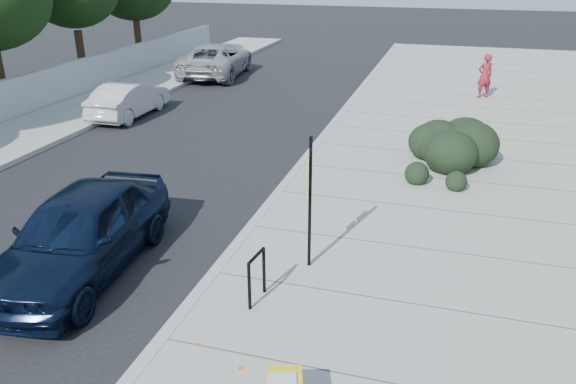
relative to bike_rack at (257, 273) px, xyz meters
name	(u,v)px	position (x,y,z in m)	size (l,w,h in m)	color
ground	(214,279)	(-1.06, 0.63, -0.68)	(120.00, 120.00, 0.00)	black
sidewalk_near	(517,204)	(4.54, 5.63, -0.60)	(11.20, 50.00, 0.15)	gray
curb_near	(290,179)	(-1.06, 5.63, -0.59)	(0.22, 50.00, 0.17)	#9E9E99
curb_far	(34,151)	(-9.06, 5.63, -0.59)	(0.22, 50.00, 0.17)	#9E9E99
bike_rack	(257,273)	(0.00, 0.00, 0.00)	(0.12, 0.60, 0.88)	black
sign_post	(309,195)	(0.53, 1.37, 0.90)	(0.13, 0.29, 2.52)	black
hedge	(452,143)	(2.94, 7.63, 0.13)	(1.77, 3.53, 1.32)	black
sedan_navy	(80,233)	(-3.52, 0.23, 0.12)	(1.89, 4.69, 1.60)	black
wagon_silver	(129,99)	(-8.56, 10.24, -0.04)	(1.34, 3.85, 1.27)	silver
suv_silver	(216,60)	(-8.47, 18.14, 0.11)	(2.61, 5.66, 1.57)	#A1A3A7
pedestrian	(485,76)	(3.97, 16.39, 0.35)	(0.64, 0.42, 1.75)	maroon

